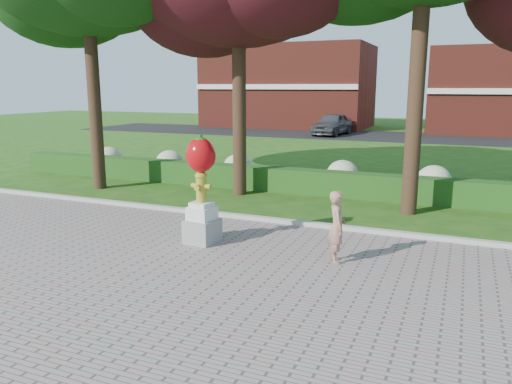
# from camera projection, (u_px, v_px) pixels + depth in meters

# --- Properties ---
(ground) EXTENTS (100.00, 100.00, 0.00)m
(ground) POSITION_uv_depth(u_px,v_px,m) (208.00, 257.00, 10.55)
(ground) COLOR #1E4A12
(ground) RESTS_ON ground
(walkway) EXTENTS (40.00, 14.00, 0.04)m
(walkway) POSITION_uv_depth(u_px,v_px,m) (72.00, 344.00, 6.93)
(walkway) COLOR gray
(walkway) RESTS_ON ground
(curb) EXTENTS (40.00, 0.18, 0.15)m
(curb) POSITION_uv_depth(u_px,v_px,m) (261.00, 219.00, 13.24)
(curb) COLOR #ADADA5
(curb) RESTS_ON ground
(lawn_hedge) EXTENTS (24.00, 0.70, 0.80)m
(lawn_hedge) POSITION_uv_depth(u_px,v_px,m) (306.00, 181.00, 16.78)
(lawn_hedge) COLOR #1D4012
(lawn_hedge) RESTS_ON ground
(hydrangea_row) EXTENTS (20.10, 1.10, 0.99)m
(hydrangea_row) POSITION_uv_depth(u_px,v_px,m) (330.00, 173.00, 17.43)
(hydrangea_row) COLOR #B9B98D
(hydrangea_row) RESTS_ON ground
(street) EXTENTS (50.00, 8.00, 0.02)m
(street) POSITION_uv_depth(u_px,v_px,m) (393.00, 136.00, 35.80)
(street) COLOR black
(street) RESTS_ON ground
(building_left) EXTENTS (14.00, 8.00, 7.00)m
(building_left) POSITION_uv_depth(u_px,v_px,m) (289.00, 87.00, 44.27)
(building_left) COLOR maroon
(building_left) RESTS_ON ground
(hydrant_sculpture) EXTENTS (0.75, 0.75, 2.46)m
(hydrant_sculpture) POSITION_uv_depth(u_px,v_px,m) (201.00, 186.00, 11.16)
(hydrant_sculpture) COLOR gray
(hydrant_sculpture) RESTS_ON walkway
(woman) EXTENTS (0.53, 0.63, 1.47)m
(woman) POSITION_uv_depth(u_px,v_px,m) (337.00, 227.00, 9.99)
(woman) COLOR #A87460
(woman) RESTS_ON walkway
(parked_car) EXTENTS (2.39, 4.88, 1.60)m
(parked_car) POSITION_uv_depth(u_px,v_px,m) (332.00, 124.00, 36.69)
(parked_car) COLOR #42464A
(parked_car) RESTS_ON street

